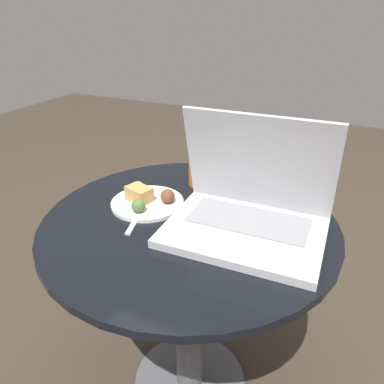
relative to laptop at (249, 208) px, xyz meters
name	(u,v)px	position (x,y,z in m)	size (l,w,h in m)	color
ground_plane	(190,381)	(-0.13, -0.02, -0.62)	(6.00, 6.00, 0.00)	#382D23
table	(189,268)	(-0.13, -0.02, -0.19)	(0.68, 0.68, 0.57)	#515156
laptop	(249,208)	(0.00, 0.00, 0.00)	(0.34, 0.25, 0.25)	#B2B2B7
beer_glass	(202,151)	(-0.18, 0.17, 0.05)	(0.07, 0.07, 0.19)	#C6701E
snack_plate	(147,200)	(-0.26, 0.00, -0.04)	(0.18, 0.18, 0.05)	silver
fork	(141,211)	(-0.25, -0.04, -0.05)	(0.06, 0.17, 0.00)	silver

